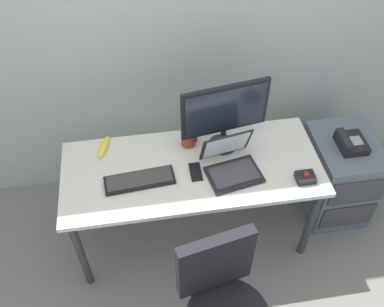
{
  "coord_description": "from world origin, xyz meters",
  "views": [
    {
      "loc": [
        -0.27,
        -1.69,
        2.65
      ],
      "look_at": [
        0.0,
        0.0,
        0.83
      ],
      "focal_mm": 40.1,
      "sensor_mm": 36.0,
      "label": 1
    }
  ],
  "objects": [
    {
      "name": "ground_plane",
      "position": [
        0.0,
        0.0,
        0.0
      ],
      "size": [
        8.0,
        8.0,
        0.0
      ],
      "primitive_type": "plane",
      "color": "slate"
    },
    {
      "name": "back_wall",
      "position": [
        0.0,
        0.68,
        1.4
      ],
      "size": [
        6.0,
        0.1,
        2.8
      ],
      "primitive_type": "cube",
      "color": "#9AA5A1",
      "rests_on": "ground"
    },
    {
      "name": "desk",
      "position": [
        0.0,
        0.0,
        0.63
      ],
      "size": [
        1.57,
        0.66,
        0.71
      ],
      "color": "beige",
      "rests_on": "ground"
    },
    {
      "name": "file_cabinet",
      "position": [
        1.07,
        0.1,
        0.32
      ],
      "size": [
        0.42,
        0.53,
        0.64
      ],
      "color": "#535E67",
      "rests_on": "ground"
    },
    {
      "name": "desk_phone",
      "position": [
        1.06,
        0.08,
        0.67
      ],
      "size": [
        0.17,
        0.2,
        0.09
      ],
      "color": "black",
      "rests_on": "file_cabinet"
    },
    {
      "name": "monitor_main",
      "position": [
        0.22,
        0.15,
        0.99
      ],
      "size": [
        0.53,
        0.18,
        0.47
      ],
      "color": "#262628",
      "rests_on": "desk"
    },
    {
      "name": "keyboard",
      "position": [
        -0.32,
        -0.06,
        0.72
      ],
      "size": [
        0.42,
        0.17,
        0.03
      ],
      "color": "black",
      "rests_on": "desk"
    },
    {
      "name": "laptop",
      "position": [
        0.23,
        -0.05,
        0.76
      ],
      "size": [
        0.36,
        0.34,
        0.23
      ],
      "color": "black",
      "rests_on": "desk"
    },
    {
      "name": "trackball_mouse",
      "position": [
        0.64,
        -0.2,
        0.73
      ],
      "size": [
        0.11,
        0.09,
        0.07
      ],
      "color": "black",
      "rests_on": "desk"
    },
    {
      "name": "coffee_mug",
      "position": [
        0.01,
        0.2,
        0.76
      ],
      "size": [
        0.1,
        0.09,
        0.1
      ],
      "color": "#A1362A",
      "rests_on": "desk"
    },
    {
      "name": "cell_phone",
      "position": [
        0.01,
        -0.05,
        0.72
      ],
      "size": [
        0.07,
        0.14,
        0.01
      ],
      "primitive_type": "cube",
      "rotation": [
        0.0,
        0.0,
        0.0
      ],
      "color": "black",
      "rests_on": "desk"
    },
    {
      "name": "banana",
      "position": [
        -0.52,
        0.24,
        0.73
      ],
      "size": [
        0.1,
        0.19,
        0.04
      ],
      "primitive_type": "ellipsoid",
      "rotation": [
        0.0,
        0.0,
        1.26
      ],
      "color": "yellow",
      "rests_on": "desk"
    }
  ]
}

